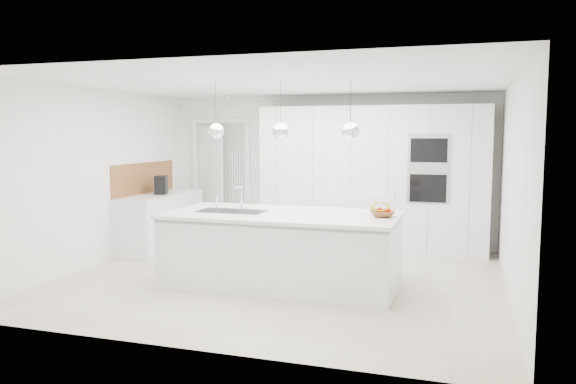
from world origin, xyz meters
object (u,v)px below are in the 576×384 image
(island_base, at_px, (281,251))
(espresso_machine, at_px, (161,185))
(bar_stool_right, at_px, (380,235))
(bar_stool_left, at_px, (335,230))
(fruit_bowl, at_px, (382,214))

(island_base, height_order, espresso_machine, espresso_machine)
(espresso_machine, xyz_separation_m, bar_stool_right, (3.61, -0.61, -0.51))
(bar_stool_right, bearing_deg, espresso_machine, 171.85)
(espresso_machine, height_order, bar_stool_left, espresso_machine)
(island_base, relative_size, fruit_bowl, 9.11)
(fruit_bowl, bearing_deg, bar_stool_right, 100.20)
(fruit_bowl, relative_size, bar_stool_right, 0.28)
(bar_stool_left, bearing_deg, espresso_machine, 156.02)
(espresso_machine, distance_m, bar_stool_right, 3.69)
(bar_stool_right, bearing_deg, fruit_bowl, -78.35)
(fruit_bowl, bearing_deg, island_base, -175.45)
(fruit_bowl, xyz_separation_m, espresso_machine, (-3.75, 1.41, 0.11))
(bar_stool_left, distance_m, bar_stool_right, 0.61)
(bar_stool_right, bearing_deg, bar_stool_left, 176.76)
(bar_stool_left, bearing_deg, fruit_bowl, -61.81)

